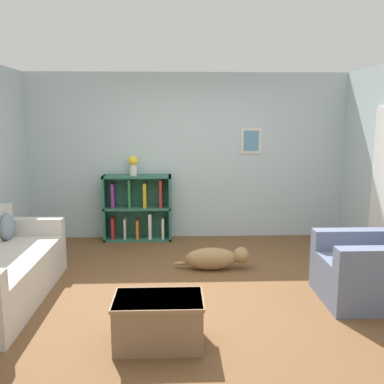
% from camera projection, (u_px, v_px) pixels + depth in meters
% --- Properties ---
extents(ground_plane, '(14.00, 14.00, 0.00)m').
position_uv_depth(ground_plane, '(193.00, 290.00, 4.81)').
color(ground_plane, brown).
extents(wall_back, '(5.60, 0.13, 2.60)m').
position_uv_depth(wall_back, '(188.00, 156.00, 6.80)').
color(wall_back, silver).
rests_on(wall_back, ground_plane).
extents(bookshelf, '(1.05, 0.30, 1.03)m').
position_uv_depth(bookshelf, '(138.00, 209.00, 6.71)').
color(bookshelf, '#2D6B56').
rests_on(bookshelf, ground_plane).
extents(recliner_chair, '(1.04, 0.86, 1.00)m').
position_uv_depth(recliner_chair, '(377.00, 268.00, 4.49)').
color(recliner_chair, slate).
rests_on(recliner_chair, ground_plane).
extents(coffee_table, '(0.76, 0.48, 0.42)m').
position_uv_depth(coffee_table, '(159.00, 320.00, 3.62)').
color(coffee_table, '#846647').
rests_on(coffee_table, ground_plane).
extents(dog, '(0.97, 0.25, 0.29)m').
position_uv_depth(dog, '(216.00, 258.00, 5.44)').
color(dog, '#9E7A4C').
rests_on(dog, ground_plane).
extents(vase, '(0.15, 0.15, 0.30)m').
position_uv_depth(vase, '(133.00, 164.00, 6.57)').
color(vase, silver).
rests_on(vase, bookshelf).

